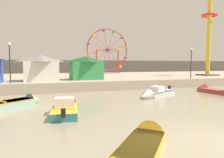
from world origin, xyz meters
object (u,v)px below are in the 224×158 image
promenade_lamp_far (10,57)px  motorboat_teal_painted (65,108)px  carnival_booth_white_ticket (41,67)px  carnival_booth_green_kiosk (86,67)px  ferris_wheel_red_frame (108,51)px  promenade_lamp_near (191,59)px  motorboat_mustard_yellow (143,145)px  motorboat_faded_red (211,91)px  motorboat_seafoam (18,103)px  drop_tower_yellow_tower (209,36)px  mooring_buoy_orange (73,100)px  motorboat_pale_grey (155,93)px

promenade_lamp_far → motorboat_teal_painted: bearing=-65.3°
carnival_booth_white_ticket → carnival_booth_green_kiosk: carnival_booth_white_ticket is taller
ferris_wheel_red_frame → promenade_lamp_near: ferris_wheel_red_frame is taller
ferris_wheel_red_frame → carnival_booth_green_kiosk: ferris_wheel_red_frame is taller
motorboat_mustard_yellow → motorboat_faded_red: (13.99, 10.76, 0.01)m
motorboat_faded_red → carnival_booth_white_ticket: size_ratio=1.26×
promenade_lamp_near → promenade_lamp_far: promenade_lamp_near is taller
carnival_booth_white_ticket → promenade_lamp_far: (-2.93, -2.61, 1.12)m
motorboat_seafoam → promenade_lamp_near: 22.50m
ferris_wheel_red_frame → drop_tower_yellow_tower: (14.18, -14.33, 1.94)m
motorboat_mustard_yellow → mooring_buoy_orange: 9.61m
ferris_wheel_red_frame → motorboat_seafoam: bearing=-119.8°
carnival_booth_white_ticket → promenade_lamp_far: size_ratio=1.08×
promenade_lamp_far → drop_tower_yellow_tower: bearing=9.4°
ferris_wheel_red_frame → mooring_buoy_orange: 29.39m
motorboat_pale_grey → drop_tower_yellow_tower: size_ratio=0.38×
motorboat_seafoam → mooring_buoy_orange: 4.01m
motorboat_teal_painted → carnival_booth_green_kiosk: bearing=-9.7°
motorboat_teal_painted → carnival_booth_white_ticket: 12.94m
carnival_booth_green_kiosk → promenade_lamp_near: bearing=-15.2°
motorboat_seafoam → motorboat_teal_painted: 4.28m
motorboat_pale_grey → carnival_booth_green_kiosk: carnival_booth_green_kiosk is taller
motorboat_mustard_yellow → ferris_wheel_red_frame: 37.88m
motorboat_seafoam → drop_tower_yellow_tower: drop_tower_yellow_tower is taller
drop_tower_yellow_tower → carnival_booth_green_kiosk: 23.08m
ferris_wheel_red_frame → promenade_lamp_far: 25.71m
carnival_booth_green_kiosk → ferris_wheel_red_frame: bearing=60.9°
motorboat_faded_red → ferris_wheel_red_frame: ferris_wheel_red_frame is taller
motorboat_faded_red → motorboat_mustard_yellow: bearing=124.2°
motorboat_seafoam → motorboat_pale_grey: motorboat_pale_grey is taller
motorboat_mustard_yellow → promenade_lamp_far: bearing=63.0°
motorboat_faded_red → motorboat_pale_grey: 7.34m
motorboat_seafoam → drop_tower_yellow_tower: size_ratio=0.31×
motorboat_teal_painted → drop_tower_yellow_tower: drop_tower_yellow_tower is taller
motorboat_mustard_yellow → carnival_booth_white_ticket: bearing=52.2°
motorboat_seafoam → promenade_lamp_near: size_ratio=0.99×
motorboat_faded_red → promenade_lamp_near: 6.96m
drop_tower_yellow_tower → mooring_buoy_orange: size_ratio=31.07×
motorboat_seafoam → motorboat_teal_painted: bearing=-82.7°
motorboat_faded_red → motorboat_pale_grey: motorboat_pale_grey is taller
promenade_lamp_near → ferris_wheel_red_frame: bearing=106.9°
motorboat_teal_painted → motorboat_pale_grey: motorboat_teal_painted is taller
carnival_booth_green_kiosk → promenade_lamp_far: size_ratio=1.07×
mooring_buoy_orange → ferris_wheel_red_frame: bearing=67.2°
carnival_booth_green_kiosk → mooring_buoy_orange: (-3.01, -9.85, -2.49)m
motorboat_mustard_yellow → motorboat_seafoam: bearing=69.7°
motorboat_faded_red → promenade_lamp_near: promenade_lamp_near is taller
carnival_booth_green_kiosk → drop_tower_yellow_tower: bearing=2.9°
motorboat_mustard_yellow → carnival_booth_white_ticket: (-3.78, 19.24, 2.53)m
carnival_booth_green_kiosk → promenade_lamp_far: promenade_lamp_far is taller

